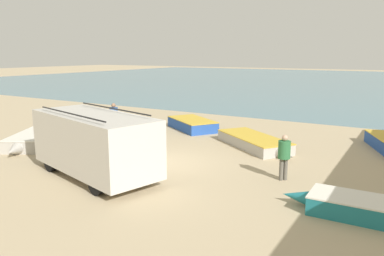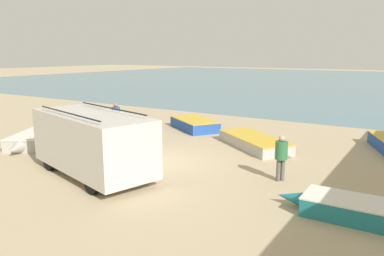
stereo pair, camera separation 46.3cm
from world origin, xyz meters
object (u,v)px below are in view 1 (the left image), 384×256
fishing_rowboat_1 (191,124)px  fisherman_0 (114,116)px  fisherman_1 (284,153)px  fishing_rowboat_4 (377,211)px  fishing_rowboat_0 (255,142)px  fishing_rowboat_2 (91,121)px  fishing_rowboat_5 (35,139)px  parked_van (94,142)px

fishing_rowboat_1 → fisherman_0: fisherman_0 is taller
fisherman_0 → fisherman_1: size_ratio=1.07×
fisherman_1 → fishing_rowboat_4: bearing=10.4°
fishing_rowboat_0 → fishing_rowboat_2: bearing=-143.8°
fishing_rowboat_1 → fishing_rowboat_2: 6.22m
fishing_rowboat_0 → fishing_rowboat_5: fishing_rowboat_5 is taller
fishing_rowboat_5 → fisherman_0: size_ratio=2.61×
fishing_rowboat_5 → fisherman_1: (11.79, 1.16, 0.66)m
fishing_rowboat_4 → fishing_rowboat_1: bearing=-37.9°
fishing_rowboat_1 → fishing_rowboat_4: (10.46, -7.95, -0.04)m
fishing_rowboat_1 → fisherman_0: (-2.82, -3.43, 0.72)m
parked_van → fisherman_1: bearing=-138.1°
fishing_rowboat_1 → fishing_rowboat_0: bearing=-171.5°
parked_van → fisherman_0: parked_van is taller
parked_van → fisherman_0: 7.05m
fisherman_1 → parked_van: bearing=-111.6°
fishing_rowboat_5 → fisherman_0: bearing=127.2°
fishing_rowboat_0 → fishing_rowboat_1: fishing_rowboat_1 is taller
fishing_rowboat_5 → fishing_rowboat_1: bearing=118.7°
fishing_rowboat_1 → fishing_rowboat_5: bearing=91.7°
fishing_rowboat_0 → fishing_rowboat_1: bearing=-168.8°
parked_van → fishing_rowboat_5: size_ratio=1.30×
parked_van → fisherman_1: 6.67m
parked_van → fishing_rowboat_5: bearing=-2.4°
parked_van → fisherman_0: size_ratio=3.39×
parked_van → fishing_rowboat_2: size_ratio=1.20×
parked_van → fishing_rowboat_1: parked_van is taller
parked_van → fishing_rowboat_0: parked_van is taller
fishing_rowboat_0 → fisherman_1: size_ratio=2.93×
fishing_rowboat_0 → fisherman_0: fisherman_0 is taller
fishing_rowboat_1 → fisherman_0: size_ratio=2.33×
fishing_rowboat_1 → fishing_rowboat_5: (-4.44, -7.23, -0.00)m
fishing_rowboat_1 → fisherman_1: (7.35, -6.06, 0.66)m
fisherman_0 → parked_van: bearing=51.8°
fishing_rowboat_1 → fishing_rowboat_4: bearing=176.0°
fishing_rowboat_0 → fishing_rowboat_4: fishing_rowboat_4 is taller
parked_van → fishing_rowboat_2: parked_van is taller
parked_van → fishing_rowboat_4: bearing=-157.9°
parked_van → fishing_rowboat_5: parked_van is taller
fishing_rowboat_5 → fisherman_0: 4.19m
fishing_rowboat_4 → fisherman_0: (-13.29, 4.52, 0.76)m
fishing_rowboat_2 → fishing_rowboat_5: size_ratio=1.09×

